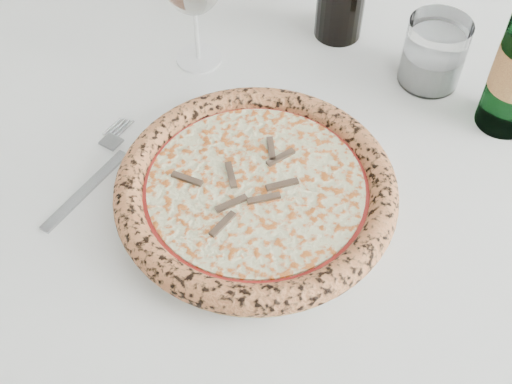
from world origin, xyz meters
TOP-DOWN VIEW (x-y plane):
  - dining_table at (-0.19, 0.18)m, footprint 1.58×0.96m
  - plate at (-0.19, 0.08)m, footprint 0.32×0.32m
  - pizza at (-0.19, 0.08)m, footprint 0.34×0.34m
  - fork at (-0.40, 0.07)m, footprint 0.06×0.21m
  - tumbler at (-0.00, 0.36)m, footprint 0.09×0.09m

SIDE VIEW (x-z plane):
  - dining_table at x=-0.19m, z-range 0.30..1.05m
  - fork at x=-0.40m, z-range 0.76..0.76m
  - plate at x=-0.19m, z-range 0.76..0.77m
  - pizza at x=-0.19m, z-range 0.76..0.80m
  - tumbler at x=0.00m, z-range 0.75..0.85m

